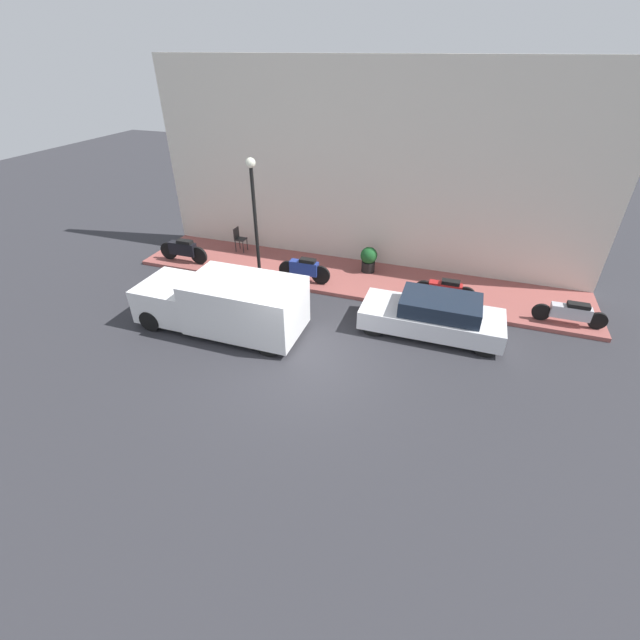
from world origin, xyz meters
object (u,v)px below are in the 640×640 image
object	(u,v)px
motorcycle_red	(445,290)
streetlamp	(254,203)
delivery_van	(223,303)
scooter_silver	(571,313)
cafe_chair	(239,238)
parked_car	(433,315)
motorcycle_black	(183,250)
motorcycle_blue	(304,269)
potted_plant	(369,259)

from	to	relation	value
motorcycle_red	streetlamp	bearing A→B (deg)	92.74
delivery_van	motorcycle_red	distance (m)	7.03
scooter_silver	cafe_chair	xyz separation A→B (m)	(1.73, 11.92, 0.15)
parked_car	cafe_chair	world-z (taller)	parked_car
motorcycle_black	motorcycle_blue	size ratio (longest dim) A/B	1.07
delivery_van	scooter_silver	distance (m)	10.31
motorcycle_black	motorcycle_red	distance (m)	9.80
scooter_silver	motorcycle_red	xyz separation A→B (m)	(0.17, 3.66, 0.04)
scooter_silver	cafe_chair	size ratio (longest dim) A/B	2.17
parked_car	delivery_van	distance (m)	6.17
delivery_van	potted_plant	xyz separation A→B (m)	(4.88, -3.23, -0.22)
scooter_silver	motorcycle_red	bearing A→B (deg)	87.38
parked_car	scooter_silver	distance (m)	4.15
delivery_van	motorcycle_blue	size ratio (longest dim) A/B	2.61
motorcycle_blue	streetlamp	size ratio (longest dim) A/B	0.46
streetlamp	potted_plant	world-z (taller)	streetlamp
parked_car	streetlamp	xyz separation A→B (m)	(1.43, 6.29, 2.25)
scooter_silver	streetlamp	xyz separation A→B (m)	(-0.14, 10.13, 2.30)
scooter_silver	motorcycle_blue	bearing A→B (deg)	89.68
parked_car	potted_plant	distance (m)	4.12
cafe_chair	motorcycle_blue	bearing A→B (deg)	-115.98
cafe_chair	streetlamp	bearing A→B (deg)	-136.29
motorcycle_black	motorcycle_red	size ratio (longest dim) A/B	1.04
motorcycle_black	cafe_chair	size ratio (longest dim) A/B	2.14
motorcycle_black	streetlamp	world-z (taller)	streetlamp
motorcycle_red	streetlamp	xyz separation A→B (m)	(-0.31, 6.47, 2.27)
streetlamp	cafe_chair	world-z (taller)	streetlamp
motorcycle_black	scooter_silver	distance (m)	13.45
potted_plant	cafe_chair	world-z (taller)	cafe_chair
potted_plant	scooter_silver	bearing A→B (deg)	-103.43
motorcycle_blue	streetlamp	xyz separation A→B (m)	(-0.19, 1.66, 2.23)
parked_car	motorcycle_blue	size ratio (longest dim) A/B	2.14
parked_car	motorcycle_blue	bearing A→B (deg)	70.69
motorcycle_blue	potted_plant	bearing A→B (deg)	-52.18
motorcycle_blue	cafe_chair	world-z (taller)	cafe_chair
scooter_silver	cafe_chair	bearing A→B (deg)	81.74
motorcycle_black	streetlamp	distance (m)	4.00
streetlamp	motorcycle_blue	bearing A→B (deg)	-83.48
motorcycle_blue	scooter_silver	xyz separation A→B (m)	(-0.05, -8.47, -0.07)
motorcycle_black	cafe_chair	bearing A→B (deg)	-43.11
delivery_van	motorcycle_black	world-z (taller)	delivery_van
motorcycle_black	parked_car	bearing A→B (deg)	-99.83
parked_car	scooter_silver	world-z (taller)	parked_car
motorcycle_black	motorcycle_blue	bearing A→B (deg)	-90.50
streetlamp	cafe_chair	distance (m)	3.37
scooter_silver	parked_car	bearing A→B (deg)	112.29
scooter_silver	motorcycle_red	distance (m)	3.66
potted_plant	cafe_chair	size ratio (longest dim) A/B	0.99
motorcycle_blue	motorcycle_red	size ratio (longest dim) A/B	0.97
motorcycle_blue	cafe_chair	distance (m)	3.84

